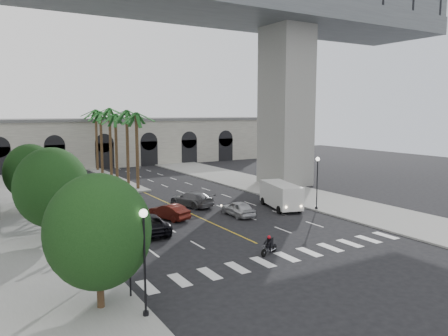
% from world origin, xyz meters
% --- Properties ---
extents(ground, '(140.00, 140.00, 0.00)m').
position_xyz_m(ground, '(0.00, 0.00, 0.00)').
color(ground, black).
rests_on(ground, ground).
extents(sidewalk_left, '(8.00, 100.00, 0.15)m').
position_xyz_m(sidewalk_left, '(-15.00, 15.00, 0.07)').
color(sidewalk_left, gray).
rests_on(sidewalk_left, ground).
extents(sidewalk_right, '(8.00, 100.00, 0.15)m').
position_xyz_m(sidewalk_right, '(15.00, 15.00, 0.07)').
color(sidewalk_right, gray).
rests_on(sidewalk_right, ground).
extents(median, '(2.00, 24.00, 0.20)m').
position_xyz_m(median, '(0.00, 38.00, 0.10)').
color(median, gray).
rests_on(median, ground).
extents(pier_building, '(71.00, 10.50, 8.50)m').
position_xyz_m(pier_building, '(0.00, 55.00, 4.27)').
color(pier_building, beige).
rests_on(pier_building, ground).
extents(bridge, '(75.00, 13.00, 26.00)m').
position_xyz_m(bridge, '(3.42, 22.00, 18.51)').
color(bridge, gray).
rests_on(bridge, ground).
extents(palm_a, '(3.20, 3.20, 10.30)m').
position_xyz_m(palm_a, '(0.00, 28.00, 9.10)').
color(palm_a, '#47331E').
rests_on(palm_a, ground).
extents(palm_b, '(3.20, 3.20, 10.60)m').
position_xyz_m(palm_b, '(0.10, 32.00, 9.37)').
color(palm_b, '#47331E').
rests_on(palm_b, ground).
extents(palm_c, '(3.20, 3.20, 10.10)m').
position_xyz_m(palm_c, '(-0.20, 36.00, 8.91)').
color(palm_c, '#47331E').
rests_on(palm_c, ground).
extents(palm_d, '(3.20, 3.20, 10.90)m').
position_xyz_m(palm_d, '(0.15, 40.00, 9.65)').
color(palm_d, '#47331E').
rests_on(palm_d, ground).
extents(palm_e, '(3.20, 3.20, 10.40)m').
position_xyz_m(palm_e, '(-0.10, 44.00, 9.19)').
color(palm_e, '#47331E').
rests_on(palm_e, ground).
extents(palm_f, '(3.20, 3.20, 10.70)m').
position_xyz_m(palm_f, '(0.20, 48.00, 9.46)').
color(palm_f, '#47331E').
rests_on(palm_f, ground).
extents(street_tree_near, '(5.20, 5.20, 6.89)m').
position_xyz_m(street_tree_near, '(-13.00, -3.00, 4.02)').
color(street_tree_near, '#382616').
rests_on(street_tree_near, ground).
extents(street_tree_mid, '(5.44, 5.44, 7.21)m').
position_xyz_m(street_tree_mid, '(-13.00, 10.00, 4.21)').
color(street_tree_mid, '#382616').
rests_on(street_tree_mid, ground).
extents(street_tree_far, '(5.04, 5.04, 6.68)m').
position_xyz_m(street_tree_far, '(-13.00, 22.00, 3.90)').
color(street_tree_far, '#382616').
rests_on(street_tree_far, ground).
extents(lamp_post_left_near, '(0.40, 0.40, 5.35)m').
position_xyz_m(lamp_post_left_near, '(-11.40, -5.00, 3.22)').
color(lamp_post_left_near, black).
rests_on(lamp_post_left_near, ground).
extents(lamp_post_left_far, '(0.40, 0.40, 5.35)m').
position_xyz_m(lamp_post_left_far, '(-11.40, 16.00, 3.22)').
color(lamp_post_left_far, black).
rests_on(lamp_post_left_far, ground).
extents(lamp_post_right, '(0.40, 0.40, 5.35)m').
position_xyz_m(lamp_post_right, '(11.40, 8.00, 3.22)').
color(lamp_post_right, black).
rests_on(lamp_post_right, ground).
extents(traffic_signal_near, '(0.25, 0.18, 3.65)m').
position_xyz_m(traffic_signal_near, '(-11.30, -2.50, 2.51)').
color(traffic_signal_near, black).
rests_on(traffic_signal_near, ground).
extents(traffic_signal_far, '(0.25, 0.18, 3.65)m').
position_xyz_m(traffic_signal_far, '(-11.30, 1.50, 2.51)').
color(traffic_signal_far, black).
rests_on(traffic_signal_far, ground).
extents(motorcycle_rider, '(1.78, 0.80, 1.35)m').
position_xyz_m(motorcycle_rider, '(-0.67, -0.43, 0.61)').
color(motorcycle_rider, black).
rests_on(motorcycle_rider, ground).
extents(car_a, '(1.80, 4.25, 1.43)m').
position_xyz_m(car_a, '(3.42, 10.01, 0.72)').
color(car_a, '#B1B2B6').
rests_on(car_a, ground).
extents(car_b, '(2.82, 4.52, 1.41)m').
position_xyz_m(car_b, '(-2.70, 12.18, 0.70)').
color(car_b, '#511610').
rests_on(car_b, ground).
extents(car_c, '(3.02, 5.89, 1.59)m').
position_xyz_m(car_c, '(-6.09, 8.89, 0.79)').
color(car_c, black).
rests_on(car_c, ground).
extents(car_d, '(3.48, 5.73, 1.55)m').
position_xyz_m(car_d, '(1.50, 15.97, 0.78)').
color(car_d, '#57575C').
rests_on(car_d, ground).
extents(car_e, '(2.35, 4.26, 1.37)m').
position_xyz_m(car_e, '(-7.61, 20.04, 0.69)').
color(car_e, '#0D233F').
rests_on(car_e, ground).
extents(cargo_van, '(3.68, 6.40, 2.57)m').
position_xyz_m(cargo_van, '(8.81, 10.41, 1.43)').
color(cargo_van, silver).
rests_on(cargo_van, ground).
extents(pedestrian_a, '(0.74, 0.51, 1.95)m').
position_xyz_m(pedestrian_a, '(-11.50, 6.22, 1.12)').
color(pedestrian_a, black).
rests_on(pedestrian_a, sidewalk_left).
extents(pedestrian_b, '(0.97, 0.95, 1.57)m').
position_xyz_m(pedestrian_b, '(-13.64, 5.12, 0.94)').
color(pedestrian_b, black).
rests_on(pedestrian_b, sidewalk_left).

